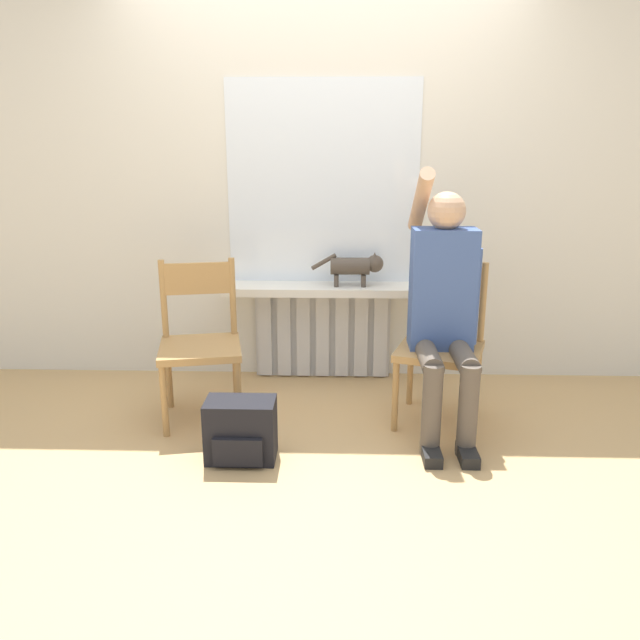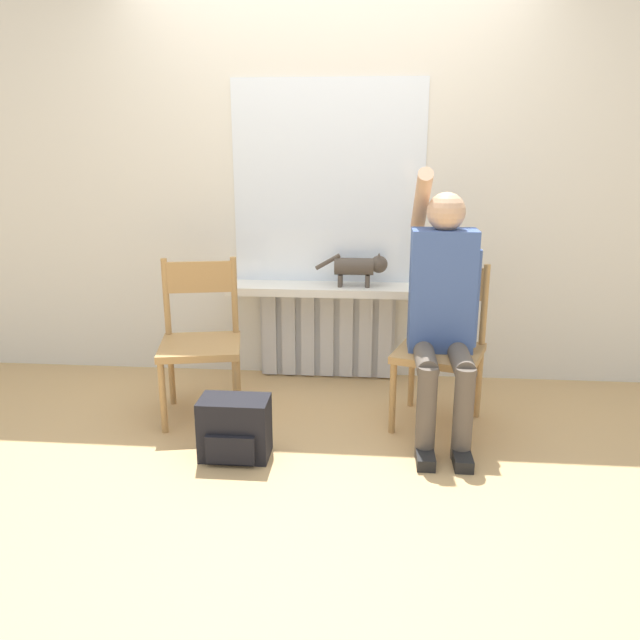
# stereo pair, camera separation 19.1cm
# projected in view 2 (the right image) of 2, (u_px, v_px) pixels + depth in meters

# --- Properties ---
(ground_plane) EXTENTS (12.00, 12.00, 0.00)m
(ground_plane) POSITION_uv_depth(u_px,v_px,m) (310.00, 457.00, 3.14)
(ground_plane) COLOR tan
(wall_with_window) EXTENTS (7.00, 0.06, 2.70)m
(wall_with_window) POSITION_uv_depth(u_px,v_px,m) (329.00, 171.00, 3.95)
(wall_with_window) COLOR silver
(wall_with_window) RESTS_ON ground_plane
(radiator) EXTENTS (0.90, 0.08, 0.60)m
(radiator) POSITION_uv_depth(u_px,v_px,m) (327.00, 333.00, 4.16)
(radiator) COLOR silver
(radiator) RESTS_ON ground_plane
(windowsill) EXTENTS (1.26, 0.27, 0.05)m
(windowsill) POSITION_uv_depth(u_px,v_px,m) (326.00, 289.00, 3.99)
(windowsill) COLOR white
(windowsill) RESTS_ON radiator
(window_glass) EXTENTS (1.21, 0.01, 1.26)m
(window_glass) POSITION_uv_depth(u_px,v_px,m) (328.00, 183.00, 3.94)
(window_glass) COLOR white
(window_glass) RESTS_ON windowsill
(chair_left) EXTENTS (0.52, 0.52, 0.89)m
(chair_left) POSITION_uv_depth(u_px,v_px,m) (201.00, 338.00, 3.54)
(chair_left) COLOR #B2844C
(chair_left) RESTS_ON ground_plane
(chair_right) EXTENTS (0.56, 0.56, 0.89)m
(chair_right) POSITION_uv_depth(u_px,v_px,m) (441.00, 345.00, 3.42)
(chair_right) COLOR #B2844C
(chair_right) RESTS_ON ground_plane
(person) EXTENTS (0.36, 0.96, 1.41)m
(person) POSITION_uv_depth(u_px,v_px,m) (443.00, 305.00, 3.26)
(person) COLOR brown
(person) RESTS_ON ground_plane
(cat) EXTENTS (0.46, 0.11, 0.21)m
(cat) POSITION_uv_depth(u_px,v_px,m) (361.00, 266.00, 3.91)
(cat) COLOR #4C4238
(cat) RESTS_ON windowsill
(backpack) EXTENTS (0.34, 0.23, 0.31)m
(backpack) POSITION_uv_depth(u_px,v_px,m) (235.00, 429.00, 3.11)
(backpack) COLOR black
(backpack) RESTS_ON ground_plane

